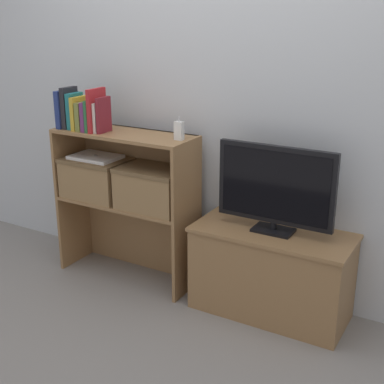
# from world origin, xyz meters

# --- Properties ---
(ground_plane) EXTENTS (16.00, 16.00, 0.00)m
(ground_plane) POSITION_xyz_m (0.00, 0.00, 0.00)
(ground_plane) COLOR gray
(wall_back) EXTENTS (10.00, 0.05, 2.40)m
(wall_back) POSITION_xyz_m (0.00, 0.42, 1.20)
(wall_back) COLOR silver
(wall_back) RESTS_ON ground_plane
(tv_stand) EXTENTS (0.88, 0.40, 0.50)m
(tv_stand) POSITION_xyz_m (0.50, 0.19, 0.25)
(tv_stand) COLOR olive
(tv_stand) RESTS_ON ground_plane
(tv) EXTENTS (0.65, 0.14, 0.48)m
(tv) POSITION_xyz_m (0.50, 0.19, 0.76)
(tv) COLOR black
(tv) RESTS_ON tv_stand
(bookshelf_lower_tier) EXTENTS (0.90, 0.32, 0.51)m
(bookshelf_lower_tier) POSITION_xyz_m (-0.48, 0.22, 0.32)
(bookshelf_lower_tier) COLOR olive
(bookshelf_lower_tier) RESTS_ON ground_plane
(bookshelf_upper_tier) EXTENTS (0.90, 0.32, 0.44)m
(bookshelf_upper_tier) POSITION_xyz_m (-0.48, 0.22, 0.80)
(bookshelf_upper_tier) COLOR olive
(bookshelf_upper_tier) RESTS_ON bookshelf_lower_tier
(book_navy) EXTENTS (0.04, 0.15, 0.23)m
(book_navy) POSITION_xyz_m (-0.88, 0.10, 1.07)
(book_navy) COLOR navy
(book_navy) RESTS_ON bookshelf_upper_tier
(book_charcoal) EXTENTS (0.03, 0.13, 0.25)m
(book_charcoal) POSITION_xyz_m (-0.84, 0.10, 1.08)
(book_charcoal) COLOR #232328
(book_charcoal) RESTS_ON bookshelf_upper_tier
(book_teal) EXTENTS (0.04, 0.13, 0.22)m
(book_teal) POSITION_xyz_m (-0.80, 0.10, 1.06)
(book_teal) COLOR #1E7075
(book_teal) RESTS_ON bookshelf_upper_tier
(book_mustard) EXTENTS (0.03, 0.15, 0.20)m
(book_mustard) POSITION_xyz_m (-0.76, 0.10, 1.05)
(book_mustard) COLOR gold
(book_mustard) RESTS_ON bookshelf_upper_tier
(book_olive) EXTENTS (0.03, 0.15, 0.17)m
(book_olive) POSITION_xyz_m (-0.72, 0.10, 1.04)
(book_olive) COLOR olive
(book_olive) RESTS_ON bookshelf_upper_tier
(book_plum) EXTENTS (0.03, 0.15, 0.18)m
(book_plum) POSITION_xyz_m (-0.68, 0.10, 1.04)
(book_plum) COLOR #6B2D66
(book_plum) RESTS_ON bookshelf_upper_tier
(book_forest) EXTENTS (0.02, 0.15, 0.19)m
(book_forest) POSITION_xyz_m (-0.65, 0.10, 1.05)
(book_forest) COLOR #286638
(book_forest) RESTS_ON bookshelf_upper_tier
(book_crimson) EXTENTS (0.02, 0.16, 0.26)m
(book_crimson) POSITION_xyz_m (-0.63, 0.10, 1.08)
(book_crimson) COLOR #B22328
(book_crimson) RESTS_ON bookshelf_upper_tier
(book_ivory) EXTENTS (0.02, 0.13, 0.18)m
(book_ivory) POSITION_xyz_m (-0.60, 0.10, 1.04)
(book_ivory) COLOR silver
(book_ivory) RESTS_ON bookshelf_upper_tier
(book_maroon) EXTENTS (0.02, 0.12, 0.21)m
(book_maroon) POSITION_xyz_m (-0.58, 0.10, 1.06)
(book_maroon) COLOR maroon
(book_maroon) RESTS_ON bookshelf_upper_tier
(baby_monitor) EXTENTS (0.05, 0.04, 0.13)m
(baby_monitor) POSITION_xyz_m (-0.08, 0.16, 1.01)
(baby_monitor) COLOR white
(baby_monitor) RESTS_ON bookshelf_upper_tier
(storage_basket_left) EXTENTS (0.41, 0.29, 0.25)m
(storage_basket_left) POSITION_xyz_m (-0.69, 0.15, 0.65)
(storage_basket_left) COLOR #937047
(storage_basket_left) RESTS_ON bookshelf_lower_tier
(storage_basket_right) EXTENTS (0.41, 0.29, 0.25)m
(storage_basket_right) POSITION_xyz_m (-0.26, 0.15, 0.65)
(storage_basket_right) COLOR #937047
(storage_basket_right) RESTS_ON bookshelf_lower_tier
(laptop) EXTENTS (0.30, 0.22, 0.02)m
(laptop) POSITION_xyz_m (-0.69, 0.15, 0.78)
(laptop) COLOR white
(laptop) RESTS_ON storage_basket_left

